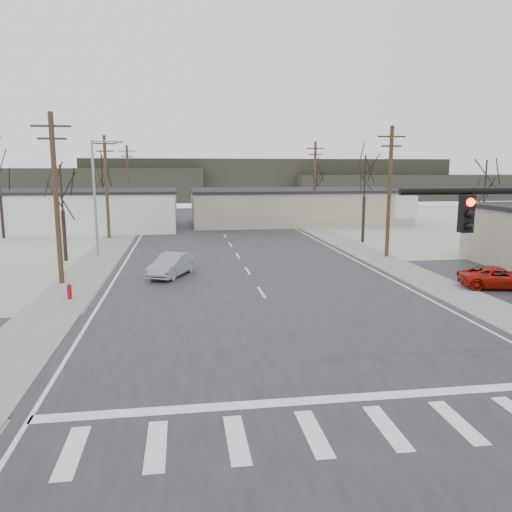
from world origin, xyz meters
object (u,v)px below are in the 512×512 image
Objects in this scene: car_parked_red at (499,278)px; fire_hydrant at (69,292)px; sedan_crossing at (172,265)px; car_far_a at (237,213)px; car_far_b at (209,215)px.

fire_hydrant is at bearing 100.84° from car_parked_red.
car_far_a is (8.14, 37.05, 0.06)m from sedan_crossing.
car_parked_red is at bearing 87.95° from car_far_a.
car_far_a reaches higher than fire_hydrant.
car_far_b is (4.16, 34.48, 0.05)m from sedan_crossing.
car_far_a is (13.35, 42.15, 0.37)m from fire_hydrant.
car_far_b is at bearing 107.95° from sedan_crossing.
fire_hydrant is 0.20× the size of sedan_crossing.
fire_hydrant is at bearing -86.70° from car_far_b.
fire_hydrant is 0.20× the size of car_parked_red.
car_parked_red is (14.48, -40.53, -0.17)m from car_far_b.
car_far_a reaches higher than car_parked_red.
sedan_crossing is 0.97× the size of car_far_b.
car_far_a is 4.74m from car_far_b.
car_parked_red is (23.86, -0.96, 0.19)m from fire_hydrant.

